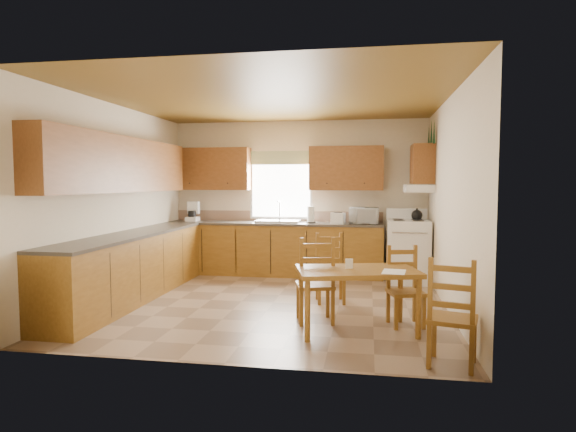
% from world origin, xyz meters
% --- Properties ---
extents(floor, '(4.50, 4.50, 0.00)m').
position_xyz_m(floor, '(0.00, 0.00, 0.00)').
color(floor, '#8E7158').
rests_on(floor, ground).
extents(ceiling, '(4.50, 4.50, 0.00)m').
position_xyz_m(ceiling, '(0.00, 0.00, 2.70)').
color(ceiling, brown).
rests_on(ceiling, floor).
extents(wall_left, '(4.50, 4.50, 0.00)m').
position_xyz_m(wall_left, '(-2.25, 0.00, 1.35)').
color(wall_left, beige).
rests_on(wall_left, floor).
extents(wall_right, '(4.50, 4.50, 0.00)m').
position_xyz_m(wall_right, '(2.25, 0.00, 1.35)').
color(wall_right, beige).
rests_on(wall_right, floor).
extents(wall_back, '(4.50, 4.50, 0.00)m').
position_xyz_m(wall_back, '(0.00, 2.25, 1.35)').
color(wall_back, beige).
rests_on(wall_back, floor).
extents(wall_front, '(4.50, 4.50, 0.00)m').
position_xyz_m(wall_front, '(0.00, -2.25, 1.35)').
color(wall_front, beige).
rests_on(wall_front, floor).
extents(lower_cab_back, '(3.75, 0.60, 0.88)m').
position_xyz_m(lower_cab_back, '(-0.38, 1.95, 0.44)').
color(lower_cab_back, brown).
rests_on(lower_cab_back, floor).
extents(lower_cab_left, '(0.60, 3.60, 0.88)m').
position_xyz_m(lower_cab_left, '(-1.95, -0.15, 0.44)').
color(lower_cab_left, brown).
rests_on(lower_cab_left, floor).
extents(counter_back, '(3.75, 0.63, 0.04)m').
position_xyz_m(counter_back, '(-0.38, 1.95, 0.90)').
color(counter_back, '#463E35').
rests_on(counter_back, lower_cab_back).
extents(counter_left, '(0.63, 3.60, 0.04)m').
position_xyz_m(counter_left, '(-1.95, -0.15, 0.90)').
color(counter_left, '#463E35').
rests_on(counter_left, lower_cab_left).
extents(backsplash, '(3.75, 0.01, 0.18)m').
position_xyz_m(backsplash, '(-0.38, 2.24, 1.01)').
color(backsplash, '#8D6D58').
rests_on(backsplash, counter_back).
extents(upper_cab_back_left, '(1.41, 0.33, 0.75)m').
position_xyz_m(upper_cab_back_left, '(-1.55, 2.08, 1.85)').
color(upper_cab_back_left, brown).
rests_on(upper_cab_back_left, wall_back).
extents(upper_cab_back_right, '(1.25, 0.33, 0.75)m').
position_xyz_m(upper_cab_back_right, '(0.86, 2.08, 1.85)').
color(upper_cab_back_right, brown).
rests_on(upper_cab_back_right, wall_back).
extents(upper_cab_left, '(0.33, 3.60, 0.75)m').
position_xyz_m(upper_cab_left, '(-2.08, -0.15, 1.85)').
color(upper_cab_left, brown).
rests_on(upper_cab_left, wall_left).
extents(upper_cab_stove, '(0.33, 0.62, 0.62)m').
position_xyz_m(upper_cab_stove, '(2.08, 1.65, 1.90)').
color(upper_cab_stove, brown).
rests_on(upper_cab_stove, wall_right).
extents(range_hood, '(0.44, 0.62, 0.12)m').
position_xyz_m(range_hood, '(2.03, 1.65, 1.52)').
color(range_hood, white).
rests_on(range_hood, wall_right).
extents(window_frame, '(1.13, 0.02, 1.18)m').
position_xyz_m(window_frame, '(-0.30, 2.22, 1.55)').
color(window_frame, white).
rests_on(window_frame, wall_back).
extents(window_pane, '(1.05, 0.01, 1.10)m').
position_xyz_m(window_pane, '(-0.30, 2.21, 1.55)').
color(window_pane, white).
rests_on(window_pane, wall_back).
extents(window_valance, '(1.19, 0.01, 0.24)m').
position_xyz_m(window_valance, '(-0.30, 2.19, 2.05)').
color(window_valance, '#51763C').
rests_on(window_valance, wall_back).
extents(sink_basin, '(0.75, 0.45, 0.04)m').
position_xyz_m(sink_basin, '(-0.30, 1.95, 0.94)').
color(sink_basin, silver).
rests_on(sink_basin, counter_back).
extents(pine_decal_a, '(0.22, 0.22, 0.36)m').
position_xyz_m(pine_decal_a, '(2.21, 1.33, 2.38)').
color(pine_decal_a, '#133E21').
rests_on(pine_decal_a, wall_right).
extents(pine_decal_b, '(0.22, 0.22, 0.36)m').
position_xyz_m(pine_decal_b, '(2.21, 1.65, 2.42)').
color(pine_decal_b, '#133E21').
rests_on(pine_decal_b, wall_right).
extents(pine_decal_c, '(0.22, 0.22, 0.36)m').
position_xyz_m(pine_decal_c, '(2.21, 1.97, 2.38)').
color(pine_decal_c, '#133E21').
rests_on(pine_decal_c, wall_right).
extents(stove, '(0.67, 0.69, 0.99)m').
position_xyz_m(stove, '(1.88, 1.69, 0.49)').
color(stove, white).
rests_on(stove, floor).
extents(coffeemaker, '(0.25, 0.28, 0.33)m').
position_xyz_m(coffeemaker, '(-1.87, 1.96, 1.09)').
color(coffeemaker, white).
rests_on(coffeemaker, counter_back).
extents(paper_towel, '(0.13, 0.13, 0.29)m').
position_xyz_m(paper_towel, '(0.28, 1.90, 1.06)').
color(paper_towel, white).
rests_on(paper_towel, counter_back).
extents(toaster, '(0.26, 0.20, 0.18)m').
position_xyz_m(toaster, '(0.74, 1.87, 1.01)').
color(toaster, white).
rests_on(toaster, counter_back).
extents(microwave, '(0.46, 0.34, 0.27)m').
position_xyz_m(microwave, '(1.17, 1.94, 1.06)').
color(microwave, white).
rests_on(microwave, counter_back).
extents(dining_table, '(1.41, 1.02, 0.68)m').
position_xyz_m(dining_table, '(1.14, -1.07, 0.34)').
color(dining_table, brown).
rests_on(dining_table, floor).
extents(chair_near_left, '(0.50, 0.49, 0.99)m').
position_xyz_m(chair_near_left, '(0.65, -0.79, 0.49)').
color(chair_near_left, brown).
rests_on(chair_near_left, floor).
extents(chair_near_right, '(0.49, 0.48, 0.96)m').
position_xyz_m(chair_near_right, '(1.99, -1.91, 0.48)').
color(chair_near_right, brown).
rests_on(chair_near_right, floor).
extents(chair_far_left, '(0.45, 0.44, 0.89)m').
position_xyz_m(chair_far_left, '(1.67, -0.77, 0.44)').
color(chair_far_left, brown).
rests_on(chair_far_left, floor).
extents(chair_far_right, '(0.45, 0.44, 0.92)m').
position_xyz_m(chair_far_right, '(0.75, 0.16, 0.46)').
color(chair_far_right, brown).
rests_on(chair_far_right, floor).
extents(table_paper, '(0.27, 0.34, 0.00)m').
position_xyz_m(table_paper, '(1.52, -1.17, 0.68)').
color(table_paper, white).
rests_on(table_paper, dining_table).
extents(table_card, '(0.08, 0.05, 0.11)m').
position_xyz_m(table_card, '(1.05, -1.05, 0.74)').
color(table_card, white).
rests_on(table_card, dining_table).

